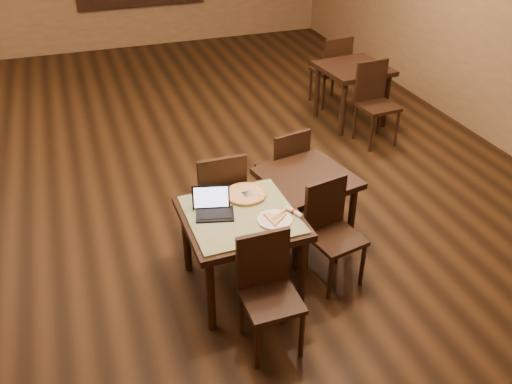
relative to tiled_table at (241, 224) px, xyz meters
name	(u,v)px	position (x,y,z in m)	size (l,w,h in m)	color
ground	(177,171)	(-0.10, 2.15, -0.66)	(10.00, 10.00, 0.00)	black
wall_right	(484,13)	(3.90, 2.15, 0.84)	(0.02, 10.00, 3.00)	olive
tiled_table	(241,224)	(0.00, 0.00, 0.00)	(0.93, 0.93, 0.76)	black
chair_main_near	(268,286)	(0.00, -0.62, -0.13)	(0.41, 0.41, 0.94)	black
chair_main_far	(220,195)	(0.00, 0.61, -0.09)	(0.44, 0.44, 1.01)	black
laptop	(213,206)	(-0.20, 0.10, 0.16)	(0.34, 0.30, 0.20)	black
plate	(275,220)	(0.22, -0.18, 0.11)	(0.28, 0.28, 0.02)	white
pizza_slice	(275,218)	(0.22, -0.18, 0.13)	(0.21, 0.21, 0.02)	#F8EAA5
pizza_pan	(246,195)	(0.12, 0.24, 0.11)	(0.35, 0.35, 0.01)	silver
pizza_whole	(245,194)	(0.12, 0.24, 0.12)	(0.35, 0.35, 0.02)	#F8EAA5
spatula	(249,194)	(0.14, 0.22, 0.13)	(0.09, 0.22, 0.01)	silver
napkin_roll	(294,212)	(0.40, -0.14, 0.12)	(0.10, 0.17, 0.04)	white
other_table_a	(353,76)	(2.47, 2.72, 0.00)	(0.91, 0.91, 0.79)	black
other_table_a_chair_near	(374,98)	(2.46, 2.13, -0.08)	(0.48, 0.48, 1.03)	black
other_table_a_chair_far	(333,67)	(2.48, 3.32, -0.08)	(0.48, 0.48, 1.03)	black
other_table_c	(307,187)	(0.78, 0.44, -0.06)	(0.90, 0.90, 0.72)	black
other_table_c_chair_near	(331,227)	(0.76, -0.11, -0.14)	(0.47, 0.47, 0.93)	black
other_table_c_chair_far	(286,166)	(0.79, 0.98, -0.14)	(0.47, 0.47, 0.93)	black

